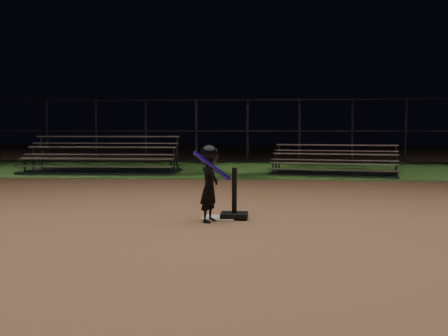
% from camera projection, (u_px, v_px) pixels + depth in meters
% --- Properties ---
extents(ground, '(80.00, 80.00, 0.00)m').
position_uv_depth(ground, '(219.00, 219.00, 7.39)').
color(ground, '#976444').
rests_on(ground, ground).
extents(grass_strip, '(60.00, 8.00, 0.01)m').
position_uv_depth(grass_strip, '(245.00, 168.00, 17.34)').
color(grass_strip, '#2A541B').
rests_on(grass_strip, ground).
extents(home_plate, '(0.45, 0.45, 0.02)m').
position_uv_depth(home_plate, '(219.00, 218.00, 7.39)').
color(home_plate, beige).
rests_on(home_plate, ground).
extents(batting_tee, '(0.38, 0.38, 0.70)m').
position_uv_depth(batting_tee, '(234.00, 208.00, 7.38)').
color(batting_tee, black).
rests_on(batting_tee, home_plate).
extents(child_batter, '(0.49, 0.53, 1.06)m').
position_uv_depth(child_batter, '(209.00, 181.00, 7.08)').
color(child_batter, black).
rests_on(child_batter, ground).
extents(bleacher_left, '(4.51, 2.24, 1.10)m').
position_uv_depth(bleacher_left, '(103.00, 165.00, 15.68)').
color(bleacher_left, '#ACACB0').
rests_on(bleacher_left, ground).
extents(bleacher_right, '(3.78, 2.42, 0.86)m').
position_uv_depth(bleacher_right, '(334.00, 169.00, 14.84)').
color(bleacher_right, silver).
rests_on(bleacher_right, ground).
extents(backstop_fence, '(20.08, 0.08, 2.50)m').
position_uv_depth(backstop_fence, '(248.00, 131.00, 20.24)').
color(backstop_fence, '#38383D').
rests_on(backstop_fence, ground).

